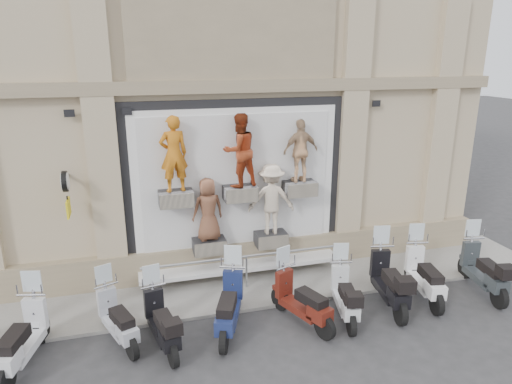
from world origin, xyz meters
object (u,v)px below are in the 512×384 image
clock_sign_bracket (66,188)px  scooter_c (117,310)px  scooter_d (161,313)px  scooter_e (229,295)px  guard_rail (246,273)px  scooter_b (20,328)px  scooter_i (425,266)px  scooter_j (484,261)px  scooter_g (345,286)px  scooter_h (390,272)px  scooter_f (302,291)px

clock_sign_bracket → scooter_c: (0.90, -1.83, -2.06)m
scooter_d → scooter_e: (1.39, 0.18, 0.07)m
guard_rail → scooter_b: size_ratio=2.54×
scooter_c → scooter_b: bearing=168.3°
scooter_i → scooter_j: (1.53, -0.15, 0.00)m
scooter_g → scooter_h: (1.18, 0.17, 0.10)m
scooter_d → scooter_i: scooter_i is taller
clock_sign_bracket → scooter_f: clock_sign_bracket is taller
scooter_b → scooter_f: size_ratio=1.03×
scooter_h → scooter_i: (1.00, 0.09, -0.03)m
scooter_g → scooter_i: size_ratio=0.92×
scooter_e → guard_rail: bearing=84.2°
clock_sign_bracket → scooter_g: size_ratio=0.55×
scooter_e → scooter_g: (2.54, -0.18, -0.07)m
scooter_i → clock_sign_bracket: bearing=177.6°
scooter_e → scooter_f: bearing=14.8°
scooter_b → scooter_h: scooter_h is taller
scooter_b → scooter_h: size_ratio=0.95×
scooter_b → scooter_c: 1.70m
scooter_c → scooter_j: (8.48, -0.27, 0.08)m
scooter_g → scooter_i: scooter_i is taller
scooter_b → scooter_g: scooter_b is taller
guard_rail → scooter_h: 3.36m
clock_sign_bracket → scooter_h: clock_sign_bracket is taller
scooter_b → scooter_c: bearing=23.7°
clock_sign_bracket → scooter_d: clock_sign_bracket is taller
scooter_g → scooter_i: (2.17, 0.26, 0.07)m
scooter_g → scooter_j: size_ratio=0.92×
scooter_b → scooter_e: 3.90m
scooter_e → scooter_g: scooter_e is taller
guard_rail → scooter_e: bearing=-116.3°
scooter_d → scooter_h: size_ratio=0.88×
scooter_d → scooter_j: (7.64, 0.11, 0.06)m
scooter_b → scooter_g: size_ratio=1.08×
scooter_b → scooter_d: bearing=11.9°
guard_rail → scooter_h: size_ratio=2.41×
clock_sign_bracket → scooter_f: bearing=-25.1°
guard_rail → scooter_i: size_ratio=2.51×
guard_rail → scooter_j: 5.72m
scooter_b → scooter_d: (2.51, -0.09, -0.06)m
scooter_d → scooter_f: scooter_f is taller
scooter_j → scooter_c: bearing=-171.3°
scooter_c → scooter_d: (0.84, -0.38, 0.02)m
scooter_f → scooter_j: scooter_j is taller
scooter_d → scooter_e: size_ratio=0.91×
scooter_c → scooter_f: scooter_f is taller
scooter_h → guard_rail: bearing=162.8°
clock_sign_bracket → scooter_j: clock_sign_bracket is taller
scooter_i → scooter_j: 1.54m
scooter_e → scooter_h: (3.72, -0.01, 0.03)m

